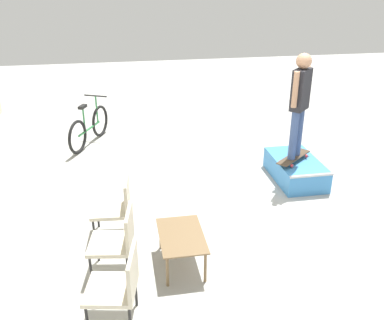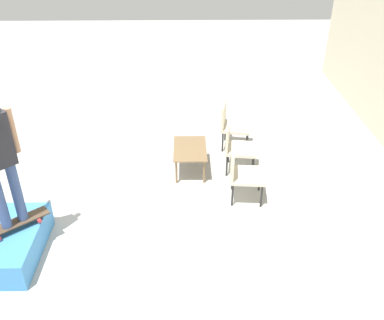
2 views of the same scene
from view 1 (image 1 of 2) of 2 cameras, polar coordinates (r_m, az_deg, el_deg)
name	(u,v)px [view 1 (image 1 of 2)]	position (r m, az deg, el deg)	size (l,w,h in m)	color
ground_plane	(262,212)	(6.82, 9.29, -6.82)	(24.00, 24.00, 0.00)	#A8A8A3
skate_ramp_box	(295,169)	(7.86, 13.63, -1.22)	(1.31, 0.75, 0.41)	#3D84C6
skateboard_on_ramp	(294,157)	(7.65, 13.39, 0.35)	(0.70, 0.79, 0.07)	#473828
person_skater	(300,98)	(7.29, 14.20, 8.04)	(0.43, 0.43, 1.78)	#384C7A
coffee_table	(181,238)	(5.45, -1.42, -10.41)	(0.87, 0.56, 0.44)	brown
patio_chair_left	(119,284)	(4.68, -9.71, -15.95)	(0.61, 0.61, 0.88)	black
patio_chair_center	(118,238)	(5.34, -9.88, -10.26)	(0.59, 0.59, 0.88)	black
patio_chair_right	(117,204)	(6.04, -10.01, -5.84)	(0.56, 0.56, 0.88)	black
bicycle	(89,128)	(9.37, -13.53, 4.22)	(1.58, 0.80, 0.97)	black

